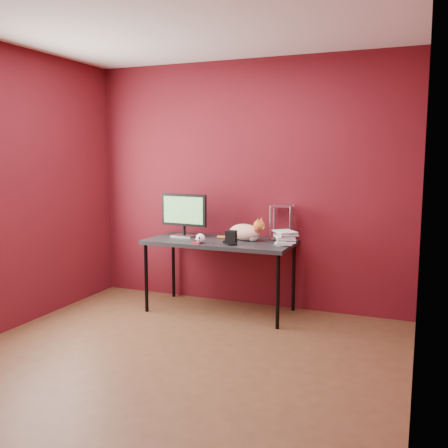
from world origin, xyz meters
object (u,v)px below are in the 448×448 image
at_px(monitor, 184,213).
at_px(cat, 245,232).
at_px(book_stack, 278,169).
at_px(speaker, 231,238).
at_px(skull_mug, 200,238).
at_px(desk, 220,245).

height_order(monitor, cat, monitor).
height_order(cat, book_stack, book_stack).
distance_m(monitor, speaker, 0.72).
distance_m(cat, book_stack, 0.74).
distance_m(skull_mug, speaker, 0.31).
relative_size(desk, speaker, 10.74).
distance_m(desk, monitor, 0.53).
bearing_deg(desk, cat, 16.86).
bearing_deg(speaker, book_stack, 21.59).
bearing_deg(desk, speaker, -46.60).
relative_size(desk, monitor, 2.85).
bearing_deg(speaker, skull_mug, -178.52).
distance_m(desk, cat, 0.29).
height_order(desk, monitor, monitor).
relative_size(desk, skull_mug, 14.56).
bearing_deg(desk, book_stack, -1.35).
bearing_deg(skull_mug, cat, 58.60).
xyz_separation_m(desk, speaker, (0.20, -0.22, 0.12)).
bearing_deg(cat, book_stack, 3.72).
bearing_deg(book_stack, cat, 166.12).
bearing_deg(book_stack, monitor, 176.42).
height_order(cat, speaker, cat).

